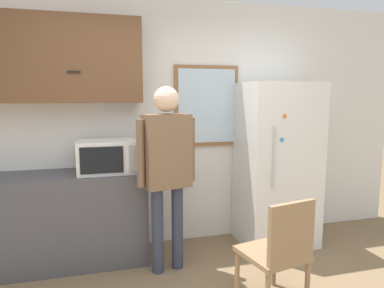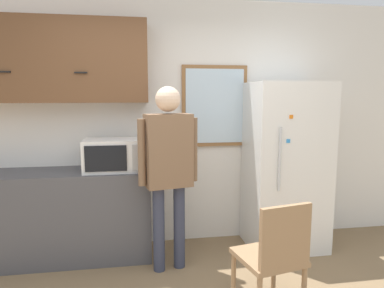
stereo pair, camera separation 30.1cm
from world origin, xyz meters
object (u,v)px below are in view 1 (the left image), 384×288
Objects in this scene: person at (167,160)px; chair at (280,249)px; refrigerator at (277,164)px; microwave at (107,156)px.

chair is at bearing -60.58° from person.
person reaches higher than chair.
refrigerator reaches higher than person.
microwave is 0.31× the size of refrigerator.
person is at bearing -166.20° from refrigerator.
chair is at bearing -117.21° from refrigerator.
person is 0.97× the size of refrigerator.
person reaches higher than microwave.
person is 1.95× the size of chair.
person is (0.53, -0.35, -0.00)m from microwave.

